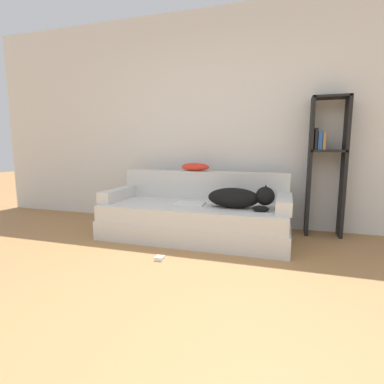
{
  "coord_description": "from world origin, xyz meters",
  "views": [
    {
      "loc": [
        0.78,
        -1.13,
        1.01
      ],
      "look_at": [
        -0.17,
        1.89,
        0.53
      ],
      "focal_mm": 28.0,
      "sensor_mm": 36.0,
      "label": 1
    }
  ],
  "objects_px": {
    "throw_pillow": "(195,167)",
    "bookshelf": "(326,159)",
    "couch": "(195,221)",
    "dog": "(240,197)",
    "laptop": "(190,203)",
    "power_adapter": "(160,258)"
  },
  "relations": [
    {
      "from": "dog",
      "to": "power_adapter",
      "type": "xyz_separation_m",
      "value": [
        -0.61,
        -0.69,
        -0.47
      ]
    },
    {
      "from": "bookshelf",
      "to": "dog",
      "type": "bearing_deg",
      "value": -144.91
    },
    {
      "from": "dog",
      "to": "throw_pillow",
      "type": "bearing_deg",
      "value": 145.16
    },
    {
      "from": "couch",
      "to": "laptop",
      "type": "distance_m",
      "value": 0.21
    },
    {
      "from": "couch",
      "to": "power_adapter",
      "type": "distance_m",
      "value": 0.77
    },
    {
      "from": "bookshelf",
      "to": "power_adapter",
      "type": "height_order",
      "value": "bookshelf"
    },
    {
      "from": "throw_pillow",
      "to": "bookshelf",
      "type": "xyz_separation_m",
      "value": [
        1.48,
        0.18,
        0.1
      ]
    },
    {
      "from": "throw_pillow",
      "to": "bookshelf",
      "type": "height_order",
      "value": "bookshelf"
    },
    {
      "from": "couch",
      "to": "dog",
      "type": "relative_size",
      "value": 2.99
    },
    {
      "from": "couch",
      "to": "bookshelf",
      "type": "xyz_separation_m",
      "value": [
        1.37,
        0.55,
        0.68
      ]
    },
    {
      "from": "couch",
      "to": "dog",
      "type": "height_order",
      "value": "dog"
    },
    {
      "from": "couch",
      "to": "laptop",
      "type": "relative_size",
      "value": 6.25
    },
    {
      "from": "throw_pillow",
      "to": "bookshelf",
      "type": "bearing_deg",
      "value": 7.0
    },
    {
      "from": "laptop",
      "to": "dog",
      "type": "bearing_deg",
      "value": -6.17
    },
    {
      "from": "laptop",
      "to": "throw_pillow",
      "type": "distance_m",
      "value": 0.55
    },
    {
      "from": "couch",
      "to": "dog",
      "type": "distance_m",
      "value": 0.59
    },
    {
      "from": "throw_pillow",
      "to": "bookshelf",
      "type": "distance_m",
      "value": 1.5
    },
    {
      "from": "laptop",
      "to": "couch",
      "type": "bearing_deg",
      "value": 21.74
    },
    {
      "from": "bookshelf",
      "to": "power_adapter",
      "type": "xyz_separation_m",
      "value": [
        -1.48,
        -1.3,
        -0.85
      ]
    },
    {
      "from": "couch",
      "to": "dog",
      "type": "xyz_separation_m",
      "value": [
        0.51,
        -0.06,
        0.3
      ]
    },
    {
      "from": "couch",
      "to": "bookshelf",
      "type": "bearing_deg",
      "value": 21.94
    },
    {
      "from": "laptop",
      "to": "bookshelf",
      "type": "distance_m",
      "value": 1.61
    }
  ]
}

